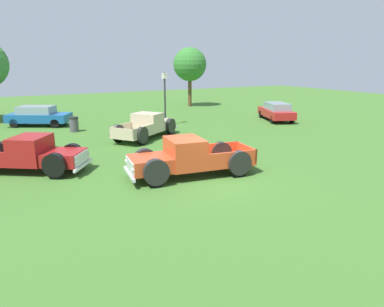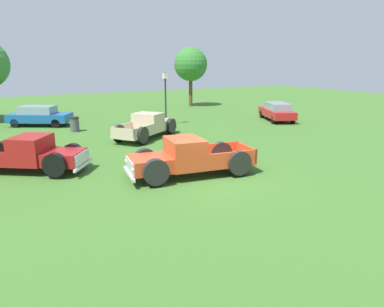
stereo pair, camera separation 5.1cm
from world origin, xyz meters
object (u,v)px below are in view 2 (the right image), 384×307
at_px(lamp_post_near, 166,98).
at_px(oak_tree_east, 191,65).
at_px(pickup_truck_behind_right, 33,155).
at_px(trash_can, 75,124).
at_px(pickup_truck_behind_left, 149,126).
at_px(pickup_truck_foreground, 183,159).
at_px(sedan_distant_a, 39,115).
at_px(sedan_distant_b, 277,111).

distance_m(lamp_post_near, oak_tree_east, 11.30).
height_order(pickup_truck_behind_right, trash_can, pickup_truck_behind_right).
xyz_separation_m(pickup_truck_behind_left, trash_can, (-3.58, 3.88, -0.21)).
relative_size(pickup_truck_foreground, oak_tree_east, 0.91).
bearing_deg(pickup_truck_behind_right, trash_can, 68.70).
distance_m(pickup_truck_behind_right, sedan_distant_a, 11.44).
height_order(trash_can, oak_tree_east, oak_tree_east).
bearing_deg(pickup_truck_foreground, lamp_post_near, 69.02).
relative_size(pickup_truck_behind_left, pickup_truck_behind_right, 0.97).
distance_m(pickup_truck_behind_left, lamp_post_near, 4.24).
bearing_deg(pickup_truck_foreground, sedan_distant_a, 104.12).
bearing_deg(lamp_post_near, oak_tree_east, 52.67).
bearing_deg(sedan_distant_b, pickup_truck_behind_left, -174.49).
height_order(pickup_truck_behind_right, sedan_distant_b, pickup_truck_behind_right).
relative_size(pickup_truck_foreground, sedan_distant_a, 1.17).
height_order(pickup_truck_foreground, oak_tree_east, oak_tree_east).
xyz_separation_m(sedan_distant_b, lamp_post_near, (-8.34, 2.11, 1.22)).
bearing_deg(pickup_truck_behind_right, oak_tree_east, 45.26).
bearing_deg(oak_tree_east, pickup_truck_foreground, -118.98).
xyz_separation_m(pickup_truck_behind_right, sedan_distant_b, (17.58, 5.19, 0.00)).
relative_size(pickup_truck_behind_right, sedan_distant_b, 1.14).
relative_size(sedan_distant_a, trash_can, 4.69).
distance_m(sedan_distant_b, trash_can, 14.73).
xyz_separation_m(sedan_distant_a, trash_can, (1.76, -3.34, -0.25)).
relative_size(pickup_truck_behind_left, sedan_distant_a, 1.08).
height_order(sedan_distant_a, sedan_distant_b, sedan_distant_a).
bearing_deg(pickup_truck_behind_right, pickup_truck_behind_left, 31.68).
bearing_deg(oak_tree_east, trash_can, -147.77).
relative_size(pickup_truck_behind_right, trash_can, 5.26).
xyz_separation_m(sedan_distant_a, sedan_distant_b, (16.22, -6.17, -0.02)).
xyz_separation_m(pickup_truck_behind_right, sedan_distant_a, (1.37, 11.35, 0.02)).
xyz_separation_m(pickup_truck_foreground, sedan_distant_a, (-3.74, 14.86, -0.00)).
xyz_separation_m(sedan_distant_b, trash_can, (-14.46, 2.83, -0.23)).
bearing_deg(oak_tree_east, sedan_distant_b, -81.62).
distance_m(sedan_distant_b, lamp_post_near, 8.69).
xyz_separation_m(pickup_truck_behind_right, lamp_post_near, (9.25, 7.30, 1.23)).
height_order(pickup_truck_behind_left, sedan_distant_b, pickup_truck_behind_left).
bearing_deg(lamp_post_near, sedan_distant_a, 152.75).
height_order(pickup_truck_behind_right, oak_tree_east, oak_tree_east).
bearing_deg(sedan_distant_a, pickup_truck_foreground, -75.88).
height_order(pickup_truck_foreground, pickup_truck_behind_left, pickup_truck_foreground).
relative_size(pickup_truck_behind_right, sedan_distant_a, 1.12).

